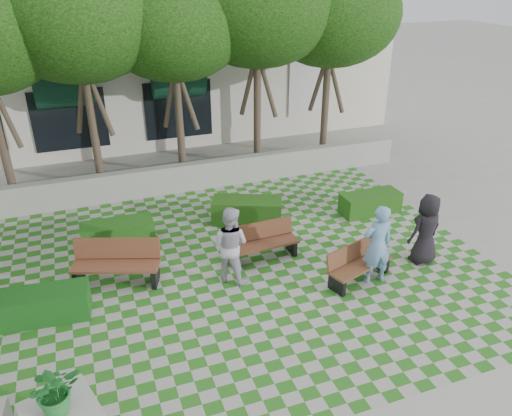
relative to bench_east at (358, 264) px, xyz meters
name	(u,v)px	position (x,y,z in m)	size (l,w,h in m)	color
ground	(258,294)	(-2.40, 0.24, -0.43)	(90.00, 90.00, 0.00)	gray
lawn	(244,271)	(-2.40, 1.24, -0.42)	(12.00, 12.00, 0.00)	#2B721E
retaining_wall	(192,176)	(-2.40, 6.44, 0.02)	(15.00, 0.36, 0.90)	#9E9B93
bench_east	(358,264)	(0.00, 0.00, 0.00)	(1.79, 1.05, 0.89)	brown
bench_mid	(263,242)	(-1.75, 1.67, 0.01)	(1.78, 0.66, 0.92)	#552F1D
bench_west	(116,263)	(-5.31, 1.85, 0.07)	(2.10, 1.28, 1.05)	brown
hedge_east	(370,203)	(2.16, 2.92, -0.12)	(1.79, 0.72, 0.63)	#1D4B14
hedge_midright	(247,211)	(-1.47, 3.67, -0.08)	(1.97, 0.79, 0.69)	#1C4612
hedge_midleft	(118,233)	(-5.10, 3.62, -0.10)	(1.86, 0.74, 0.65)	#1B4E15
hedge_west	(43,305)	(-6.92, 1.04, -0.10)	(1.86, 0.74, 0.65)	#124614
person_blue	(377,245)	(0.33, -0.20, 0.55)	(0.72, 0.47, 1.97)	#6E9AC9
person_dark	(426,229)	(1.93, 0.13, 0.48)	(0.89, 0.58, 1.82)	black
person_white	(230,244)	(-2.80, 1.05, 0.51)	(0.91, 0.71, 1.88)	silver
tree_row	(117,27)	(-4.27, 6.20, 4.75)	(17.70, 13.40, 7.41)	#47382B
building	(168,67)	(-1.47, 14.32, 2.09)	(18.00, 8.92, 5.15)	silver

